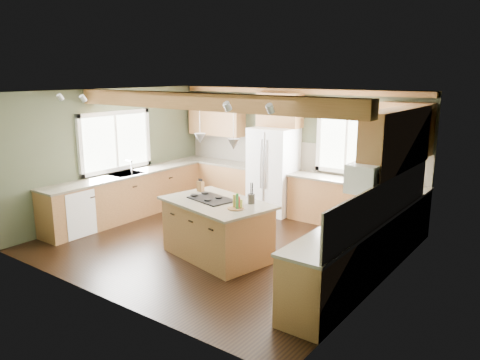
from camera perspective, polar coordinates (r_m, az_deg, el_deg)
The scene contains 37 objects.
floor at distance 8.23m, azimuth -2.26°, elevation -7.73°, with size 5.60×5.60×0.00m, color black.
ceiling at distance 7.70m, azimuth -2.44°, elevation 10.68°, with size 5.60×5.60×0.00m, color silver.
wall_back at distance 9.90m, azimuth 6.77°, elevation 3.55°, with size 5.60×5.60×0.00m, color #414833.
wall_left at distance 9.83m, azimuth -15.19°, elevation 3.12°, with size 5.00×5.00×0.00m, color #414833.
wall_right at distance 6.53m, azimuth 17.20°, elevation -1.89°, with size 5.00×5.00×0.00m, color #414833.
ceiling_beam at distance 7.34m, azimuth -4.84°, elevation 9.51°, with size 5.55×0.26×0.26m, color brown.
soffit_trim at distance 9.69m, azimuth 6.67°, elevation 10.72°, with size 5.55×0.20×0.10m, color brown.
backsplash_back at distance 9.90m, azimuth 6.72°, elevation 3.02°, with size 5.58×0.03×0.58m, color brown.
backsplash_right at distance 6.60m, azimuth 17.17°, elevation -2.54°, with size 0.03×3.70×0.58m, color brown.
base_cab_back_left at distance 10.82m, azimuth -2.40°, elevation -0.21°, with size 2.02×0.60×0.88m, color brown.
counter_back_left at distance 10.72m, azimuth -2.42°, elevation 2.18°, with size 2.06×0.64×0.04m, color #4E4839.
base_cab_back_right at distance 9.18m, azimuth 13.78°, elevation -2.99°, with size 2.62×0.60×0.88m, color brown.
counter_back_right at distance 9.07m, azimuth 13.94°, elevation -0.20°, with size 2.66×0.64×0.04m, color #4E4839.
base_cab_left at distance 9.81m, azimuth -13.57°, elevation -1.95°, with size 0.60×3.70×0.88m, color brown.
counter_left at distance 9.71m, azimuth -13.72°, elevation 0.67°, with size 0.64×3.74×0.04m, color #4E4839.
base_cab_right at distance 6.93m, azimuth 14.51°, elevation -8.33°, with size 0.60×3.70×0.88m, color brown.
counter_right at distance 6.78m, azimuth 14.73°, elevation -4.70°, with size 0.64×3.74×0.04m, color #4E4839.
upper_cab_back_left at distance 10.80m, azimuth -2.89°, elevation 7.88°, with size 1.40×0.35×0.90m, color brown.
upper_cab_over_fridge at distance 9.80m, azimuth 4.85°, elevation 8.50°, with size 0.96×0.35×0.70m, color brown.
upper_cab_right at distance 7.30m, azimuth 18.63°, elevation 4.75°, with size 0.35×2.20×0.90m, color brown.
upper_cab_back_corner at distance 8.74m, azimuth 19.55°, elevation 5.95°, with size 0.90×0.35×0.90m, color brown.
window_left at distance 9.81m, azimuth -14.98°, elevation 4.59°, with size 0.04×1.60×1.05m, color white.
window_back at distance 9.33m, azimuth 12.90°, elevation 4.29°, with size 1.10×0.04×1.00m, color white.
sink at distance 9.71m, azimuth -13.72°, elevation 0.70°, with size 0.50×0.65×0.03m, color #262628.
faucet at distance 9.54m, azimuth -13.07°, elevation 1.42°, with size 0.02×0.02×0.28m, color #B2B2B7.
dishwasher at distance 9.07m, azimuth -19.81°, elevation -3.67°, with size 0.60×0.60×0.84m, color white.
oven at distance 5.84m, azimuth 9.44°, elevation -12.34°, with size 0.60×0.72×0.84m, color white.
microwave at distance 6.50m, azimuth 15.38°, elevation 0.43°, with size 0.40×0.70×0.38m, color white.
pendant_left at distance 7.53m, azimuth -4.88°, elevation 5.08°, with size 0.18×0.18×0.16m, color #B2B2B7.
pendant_right at distance 6.89m, azimuth -0.80°, elevation 4.39°, with size 0.18×0.18×0.16m, color #B2B2B7.
refrigerator at distance 9.80m, azimuth 4.08°, elevation 1.13°, with size 0.90×0.74×1.80m, color white.
island at distance 7.54m, azimuth -2.81°, elevation -6.13°, with size 1.65×1.01×0.88m, color brown.
island_top at distance 7.41m, azimuth -2.85°, elevation -2.77°, with size 1.76×1.12×0.04m, color #4E4839.
cooktop at distance 7.50m, azimuth -3.50°, elevation -2.33°, with size 0.71×0.48×0.02m, color black.
knife_block at distance 8.02m, azimuth -4.84°, elevation -0.76°, with size 0.11×0.08×0.18m, color brown.
utensil_crock at distance 7.25m, azimuth 1.38°, elevation -2.31°, with size 0.11×0.11×0.15m, color #3C3630.
bottle_tray at distance 6.97m, azimuth -0.52°, elevation -2.62°, with size 0.25×0.25×0.23m, color brown, non-canonical shape.
Camera 1 is at (4.83, -5.99, 2.91)m, focal length 35.00 mm.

